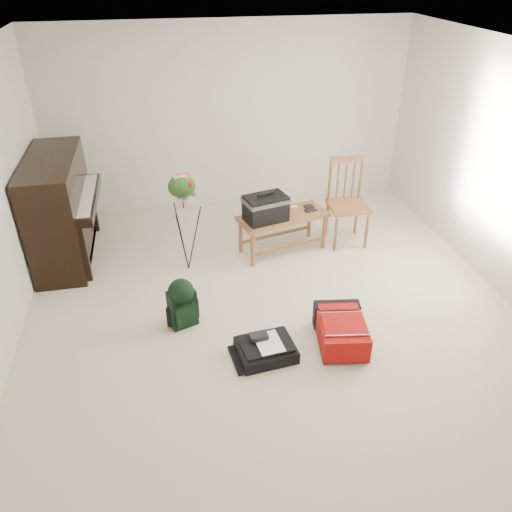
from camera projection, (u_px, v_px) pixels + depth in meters
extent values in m
cube|color=beige|center=(273.00, 312.00, 5.18)|extent=(5.00, 5.50, 0.01)
cube|color=white|center=(279.00, 57.00, 3.87)|extent=(5.00, 5.50, 0.01)
cube|color=silver|center=(229.00, 118.00, 6.82)|extent=(5.00, 0.04, 2.50)
cube|color=black|center=(60.00, 210.00, 5.82)|extent=(0.55, 1.50, 1.25)
cube|color=black|center=(85.00, 199.00, 5.81)|extent=(0.28, 1.30, 0.10)
cube|color=white|center=(84.00, 195.00, 5.79)|extent=(0.22, 1.20, 0.02)
cube|color=black|center=(73.00, 251.00, 6.13)|extent=(0.45, 1.30, 0.10)
cube|color=brown|center=(283.00, 217.00, 6.01)|extent=(1.16, 0.69, 0.04)
cylinder|color=brown|center=(246.00, 245.00, 5.91)|extent=(0.05, 0.05, 0.45)
cylinder|color=brown|center=(241.00, 231.00, 6.20)|extent=(0.05, 0.05, 0.45)
cylinder|color=brown|center=(325.00, 237.00, 6.08)|extent=(0.05, 0.05, 0.45)
cylinder|color=brown|center=(316.00, 224.00, 6.37)|extent=(0.05, 0.05, 0.45)
cube|color=brown|center=(348.00, 206.00, 6.18)|extent=(0.49, 0.49, 0.04)
cylinder|color=brown|center=(337.00, 234.00, 6.11)|extent=(0.04, 0.04, 0.48)
cylinder|color=brown|center=(326.00, 219.00, 6.45)|extent=(0.04, 0.04, 0.48)
cylinder|color=brown|center=(367.00, 231.00, 6.18)|extent=(0.04, 0.04, 0.48)
cylinder|color=brown|center=(355.00, 217.00, 6.51)|extent=(0.04, 0.04, 0.48)
cube|color=brown|center=(347.00, 159.00, 6.06)|extent=(0.42, 0.06, 0.07)
cylinder|color=brown|center=(330.00, 181.00, 6.17)|extent=(0.04, 0.04, 0.58)
cylinder|color=brown|center=(360.00, 178.00, 6.23)|extent=(0.04, 0.04, 0.58)
cube|color=#B61507|center=(341.00, 331.00, 4.71)|extent=(0.52, 0.69, 0.25)
cube|color=black|center=(333.00, 315.00, 4.92)|extent=(0.46, 0.21, 0.26)
cube|color=#B61507|center=(344.00, 323.00, 4.60)|extent=(0.43, 0.42, 0.02)
cube|color=silver|center=(351.00, 335.00, 4.45)|extent=(0.40, 0.07, 0.01)
cube|color=black|center=(266.00, 350.00, 4.60)|extent=(0.56, 0.46, 0.12)
cube|color=black|center=(266.00, 344.00, 4.56)|extent=(0.49, 0.40, 0.03)
cube|color=white|center=(269.00, 343.00, 4.53)|extent=(0.26, 0.33, 0.01)
cube|color=black|center=(259.00, 336.00, 4.57)|extent=(0.17, 0.12, 0.05)
cube|color=black|center=(183.00, 308.00, 4.91)|extent=(0.30, 0.24, 0.40)
cube|color=black|center=(183.00, 316.00, 4.84)|extent=(0.21, 0.11, 0.23)
sphere|color=black|center=(181.00, 292.00, 4.81)|extent=(0.26, 0.26, 0.26)
cube|color=black|center=(176.00, 304.00, 4.98)|extent=(0.04, 0.04, 0.35)
cube|color=black|center=(188.00, 302.00, 5.00)|extent=(0.04, 0.04, 0.35)
cylinder|color=black|center=(182.00, 195.00, 5.40)|extent=(0.01, 0.01, 0.32)
ellipsoid|color=#264F18|center=(182.00, 186.00, 5.35)|extent=(0.30, 0.21, 0.27)
cube|color=#F02A39|center=(181.00, 179.00, 5.28)|extent=(0.15, 0.04, 0.08)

